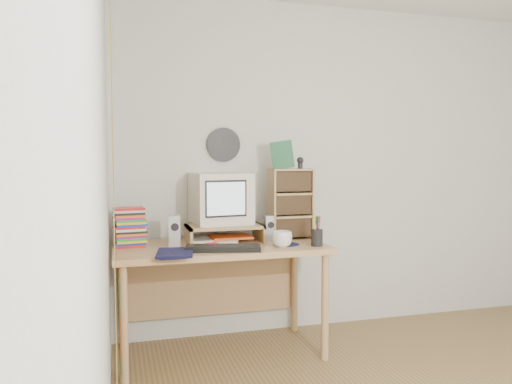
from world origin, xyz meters
TOP-DOWN VIEW (x-y plane):
  - back_wall at (0.00, 1.75)m, footprint 3.50×0.00m
  - left_wall at (-1.75, 0.00)m, footprint 0.00×3.50m
  - curtain at (-1.71, 0.48)m, footprint 0.00×2.20m
  - wall_disc at (-0.93, 1.73)m, footprint 0.25×0.02m
  - desk at (-1.03, 1.44)m, footprint 1.40×0.70m
  - monitor_riser at (-0.98, 1.48)m, footprint 0.52×0.30m
  - crt_monitor at (-0.99, 1.53)m, footprint 0.42×0.42m
  - speaker_left at (-1.33, 1.41)m, footprint 0.08×0.08m
  - speaker_right at (-0.66, 1.45)m, footprint 0.07×0.07m
  - keyboard at (-1.06, 1.16)m, footprint 0.49×0.26m
  - dvd_stack at (-1.62, 1.47)m, footprint 0.21×0.16m
  - cd_rack at (-0.49, 1.49)m, footprint 0.31×0.17m
  - mug at (-0.66, 1.17)m, footprint 0.15×0.15m
  - diary at (-1.47, 1.11)m, footprint 0.29×0.24m
  - mousepad at (-0.60, 1.26)m, footprint 0.22×0.22m
  - pen_cup at (-0.42, 1.16)m, footprint 0.09×0.09m
  - papers at (-1.02, 1.50)m, footprint 0.33×0.25m
  - red_box at (-1.11, 1.24)m, footprint 0.08×0.06m
  - game_box at (-0.56, 1.47)m, footprint 0.16×0.07m
  - webcam at (-0.42, 1.47)m, footprint 0.05×0.05m

SIDE VIEW (x-z plane):
  - desk at x=-1.03m, z-range 0.24..0.99m
  - mousepad at x=-0.60m, z-range 0.75..0.75m
  - keyboard at x=-1.06m, z-range 0.75..0.78m
  - red_box at x=-1.11m, z-range 0.75..0.79m
  - papers at x=-1.02m, z-range 0.75..0.79m
  - diary at x=-1.47m, z-range 0.75..0.80m
  - mug at x=-0.66m, z-range 0.75..0.86m
  - pen_cup at x=-0.42m, z-range 0.75..0.91m
  - speaker_right at x=-0.66m, z-range 0.75..0.93m
  - monitor_riser at x=-0.98m, z-range 0.78..0.90m
  - speaker_left at x=-1.33m, z-range 0.75..0.95m
  - dvd_stack at x=-1.62m, z-range 0.75..1.02m
  - cd_rack at x=-0.49m, z-range 0.75..1.26m
  - crt_monitor at x=-0.99m, z-range 0.87..1.23m
  - curtain at x=-1.71m, z-range 0.05..2.25m
  - back_wall at x=0.00m, z-range -0.50..3.00m
  - left_wall at x=-1.75m, z-range -0.50..3.00m
  - webcam at x=-0.42m, z-range 1.26..1.34m
  - game_box at x=-0.56m, z-range 1.26..1.45m
  - wall_disc at x=-0.93m, z-range 1.30..1.55m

